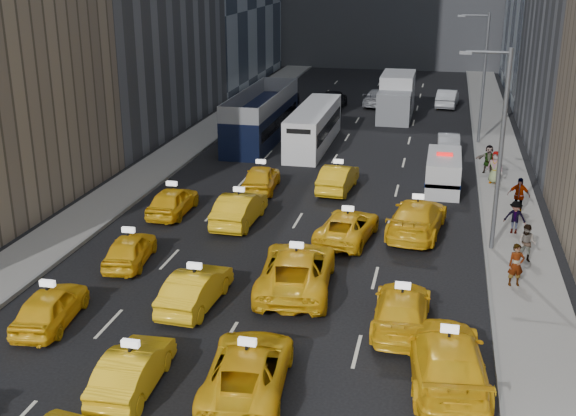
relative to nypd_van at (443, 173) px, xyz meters
The scene contains 36 objects.
ground 22.11m from the nypd_van, 108.50° to the right, with size 160.00×160.00×0.00m, color black.
sidewalk_west 17.99m from the nypd_van, 166.96° to the left, with size 3.00×90.00×0.15m, color gray.
sidewalk_east 5.42m from the nypd_van, 49.25° to the left, with size 3.00×90.00×0.15m, color gray.
curb_west 16.58m from the nypd_van, 165.83° to the left, with size 0.15×90.00×0.18m, color slate.
curb_east 4.62m from the nypd_van, 63.25° to the left, with size 0.15×90.00×0.18m, color slate.
streetlight_near 10.03m from the nypd_van, 76.33° to the right, with size 2.15×0.22×9.00m.
streetlight_far 11.95m from the nypd_van, 78.87° to the left, with size 2.15×0.22×9.00m.
taxi_4 23.62m from the nypd_van, 124.85° to the right, with size 1.64×4.07×1.39m, color yellow.
taxi_5 24.31m from the nypd_van, 111.51° to the right, with size 1.43×4.11×1.35m, color yellow.
taxi_6 22.58m from the nypd_van, 104.04° to the right, with size 2.38×5.15×1.43m, color yellow.
taxi_7 20.20m from the nypd_van, 88.81° to the right, with size 2.30×5.67×1.65m, color yellow.
taxi_8 18.89m from the nypd_van, 133.37° to the right, with size 1.58×3.92×1.34m, color yellow.
taxi_9 19.10m from the nypd_van, 117.75° to the right, with size 1.51×4.34×1.43m, color yellow.
taxi_10 15.65m from the nypd_van, 110.47° to the right, with size 2.76×6.00×1.67m, color yellow.
taxi_11 16.95m from the nypd_van, 94.03° to the right, with size 1.96×4.83×1.40m, color yellow.
taxi_12 15.34m from the nypd_van, 151.28° to the right, with size 1.69×4.20×1.43m, color yellow.
taxi_13 12.57m from the nypd_van, 140.80° to the right, with size 1.64×4.71×1.55m, color yellow.
taxi_14 9.93m from the nypd_van, 115.18° to the right, with size 2.21×4.79×1.33m, color yellow.
taxi_15 7.58m from the nypd_van, 98.41° to the right, with size 2.31×5.68×1.65m, color yellow.
taxi_16 10.34m from the nypd_van, 165.67° to the right, with size 1.74×4.34×1.48m, color yellow.
taxi_17 6.01m from the nypd_van, 164.32° to the right, with size 1.57×4.51×1.48m, color yellow.
nypd_van is the anchor object (origin of this frame).
double_decker 15.69m from the nypd_van, 145.38° to the left, with size 3.92×12.28×3.51m.
city_bus 12.03m from the nypd_van, 138.11° to the left, with size 3.46×10.78×2.74m.
box_truck 19.35m from the nypd_van, 102.18° to the left, with size 3.55×7.84×3.46m.
misc_car_0 8.45m from the nypd_van, 88.43° to the left, with size 1.42×4.07×1.34m, color #9D9FA5.
misc_car_1 25.30m from the nypd_van, 123.83° to the left, with size 2.57×5.56×1.55m, color black.
misc_car_2 24.12m from the nypd_van, 104.22° to the left, with size 2.10×5.16×1.50m, color gray.
misc_car_3 23.41m from the nypd_van, 114.40° to the left, with size 1.96×4.86×1.66m, color black.
misc_car_4 24.22m from the nypd_van, 89.99° to the left, with size 1.65×4.72×1.56m, color #AFB3B7.
pedestrian_0 13.12m from the nypd_van, 76.80° to the right, with size 0.64×0.42×1.75m, color gray.
pedestrian_1 10.81m from the nypd_van, 70.34° to the right, with size 0.80×0.44×1.65m, color gray.
pedestrian_2 7.62m from the nypd_van, 63.44° to the right, with size 1.03×0.42×1.59m, color gray.
pedestrian_3 5.43m from the nypd_van, 45.75° to the right, with size 1.11×0.50×1.89m, color gray.
pedestrian_4 3.16m from the nypd_van, 23.80° to the left, with size 0.92×0.50×1.88m, color gray.
pedestrian_5 4.25m from the nypd_van, 51.86° to the left, with size 1.58×0.45×1.70m, color gray.
Camera 1 is at (6.78, -19.26, 12.54)m, focal length 45.00 mm.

